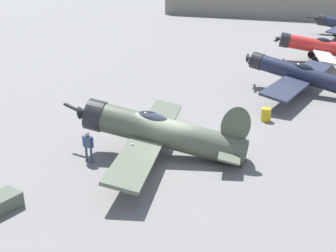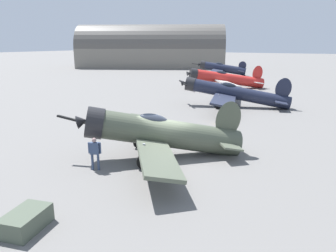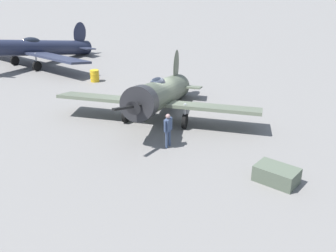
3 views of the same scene
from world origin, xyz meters
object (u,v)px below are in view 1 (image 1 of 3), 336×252
Objects in this scene: airplane_mid_apron at (309,77)px; airplane_far_line at (328,48)px; ground_crew_mechanic at (88,144)px; airplane_foreground at (159,132)px; fuel_drum at (266,115)px.

airplane_far_line reaches higher than airplane_mid_apron.
airplane_mid_apron is 13.14m from airplane_far_line.
airplane_far_line reaches higher than ground_crew_mechanic.
airplane_mid_apron is 7.47× the size of ground_crew_mechanic.
airplane_foreground reaches higher than ground_crew_mechanic.
ground_crew_mechanic is (-19.52, 1.13, -0.40)m from airplane_mid_apron.
airplane_mid_apron is at bearing 75.39° from airplane_far_line.
airplane_far_line is at bearing -116.03° from airplane_foreground.
airplane_foreground is 5.88× the size of ground_crew_mechanic.
fuel_drum is at bearing -36.41° from ground_crew_mechanic.
airplane_foreground is at bearing 64.62° from airplane_far_line.
ground_crew_mechanic reaches higher than fuel_drum.
airplane_foreground is at bearing -55.42° from ground_crew_mechanic.
fuel_drum is (8.84, -0.60, -0.99)m from airplane_foreground.
airplane_far_line is (12.16, 4.98, 0.03)m from airplane_mid_apron.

